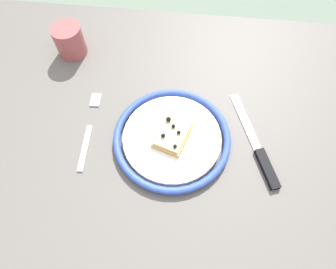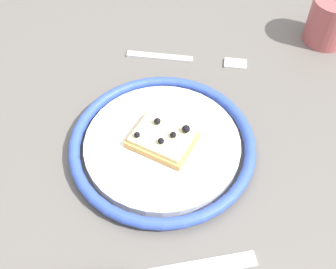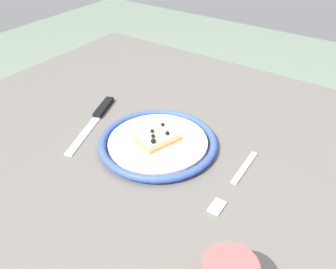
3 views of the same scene
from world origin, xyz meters
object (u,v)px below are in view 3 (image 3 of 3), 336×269
object	(u,v)px
plate	(158,143)
knife	(99,114)
fork	(235,181)
dining_table	(179,167)
pizza_slice_near	(157,137)

from	to	relation	value
plate	knife	bearing A→B (deg)	-5.14
fork	dining_table	bearing A→B (deg)	-16.05
dining_table	plate	distance (m)	0.10
dining_table	plate	xyz separation A→B (m)	(0.03, 0.04, 0.08)
pizza_slice_near	fork	size ratio (longest dim) A/B	0.49
pizza_slice_near	knife	world-z (taller)	pizza_slice_near
plate	pizza_slice_near	xyz separation A→B (m)	(0.00, 0.00, 0.01)
plate	pizza_slice_near	world-z (taller)	pizza_slice_near
dining_table	pizza_slice_near	bearing A→B (deg)	54.68
dining_table	knife	size ratio (longest dim) A/B	5.13
pizza_slice_near	fork	bearing A→B (deg)	178.54
pizza_slice_near	knife	size ratio (longest dim) A/B	0.43
pizza_slice_near	fork	world-z (taller)	pizza_slice_near
dining_table	plate	world-z (taller)	plate
plate	dining_table	bearing A→B (deg)	-125.31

